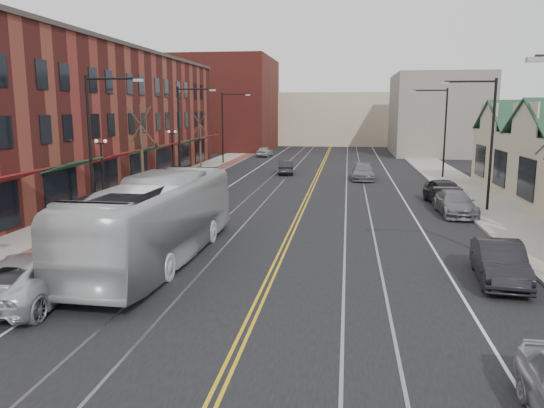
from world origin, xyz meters
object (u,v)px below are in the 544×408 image
(transit_bus, at_px, (157,220))
(parked_car_d, at_px, (445,192))
(parked_suv, at_px, (35,276))
(parked_car_b, at_px, (500,262))
(parked_car_c, at_px, (455,203))

(transit_bus, distance_m, parked_car_d, 21.10)
(parked_suv, bearing_deg, parked_car_d, -130.69)
(parked_car_b, relative_size, parked_car_c, 0.92)
(transit_bus, xyz_separation_m, parked_car_c, (14.30, 12.02, -1.07))
(parked_car_c, xyz_separation_m, parked_car_d, (0.00, 3.47, 0.13))
(parked_suv, relative_size, parked_car_b, 1.28)
(parked_car_c, relative_size, parked_car_d, 0.99)
(transit_bus, bearing_deg, parked_car_d, -131.23)
(parked_suv, xyz_separation_m, parked_car_b, (15.97, 4.10, -0.06))
(transit_bus, bearing_deg, parked_car_b, 178.16)
(parked_car_b, xyz_separation_m, parked_car_c, (0.83, 12.80, -0.03))
(parked_car_c, height_order, parked_car_d, parked_car_d)
(parked_car_c, distance_m, parked_car_d, 3.47)
(parked_suv, height_order, parked_car_b, parked_suv)
(parked_car_b, bearing_deg, parked_suv, -160.33)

